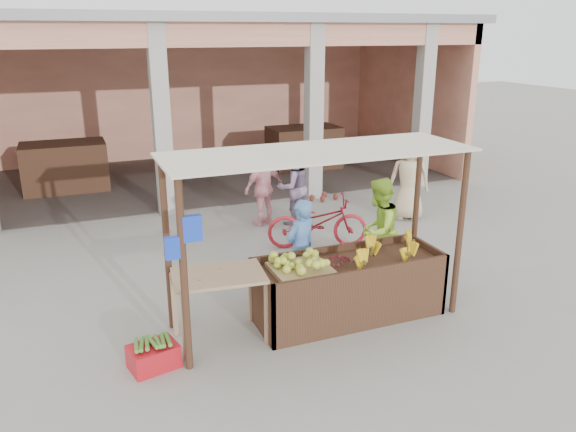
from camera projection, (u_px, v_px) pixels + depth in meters
name	position (u px, v px, depth m)	size (l,w,h in m)	color
ground	(315.00, 322.00, 7.75)	(60.00, 60.00, 0.00)	gray
market_building	(178.00, 76.00, 14.79)	(14.40, 6.40, 4.20)	#F09D7D
fruit_stall	(348.00, 290.00, 7.80)	(2.60, 0.95, 0.80)	#462A1C
stall_awning	(314.00, 183.00, 7.17)	(4.09, 1.35, 2.39)	#462A1C
banana_heap	(386.00, 250.00, 7.83)	(1.21, 0.66, 0.22)	yellow
melon_tray	(300.00, 265.00, 7.39)	(0.77, 0.66, 0.20)	#A28653
berry_heap	(339.00, 259.00, 7.61)	(0.49, 0.40, 0.16)	maroon
side_table	(219.00, 284.00, 7.07)	(1.22, 0.88, 0.93)	#A28061
papaya_pile	(218.00, 266.00, 6.99)	(0.73, 0.42, 0.21)	#53882C
red_crate	(154.00, 356.00, 6.66)	(0.55, 0.40, 0.29)	red
plantain_bundle	(152.00, 343.00, 6.61)	(0.41, 0.29, 0.08)	#4B812F
produce_sacks	(324.00, 188.00, 13.21)	(1.04, 0.78, 0.63)	maroon
vendor_blue	(301.00, 246.00, 8.25)	(0.61, 0.45, 1.63)	#5084CC
vendor_green	(378.00, 228.00, 8.76)	(0.86, 0.50, 1.78)	#A8DC39
motorcycle	(318.00, 221.00, 10.29)	(1.94, 0.67, 1.01)	maroon
shopper_b	(264.00, 185.00, 11.38)	(0.99, 0.53, 1.69)	pink
shopper_c	(410.00, 175.00, 11.73)	(0.93, 0.60, 1.93)	tan
shopper_f	(293.00, 184.00, 11.46)	(0.83, 0.48, 1.70)	slate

